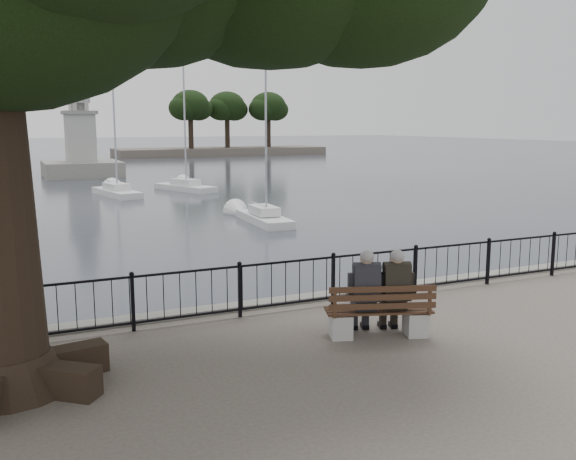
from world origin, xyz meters
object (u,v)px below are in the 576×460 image
person_left (364,296)px  lion_monument (81,149)px  bench (379,318)px  person_right (394,295)px

person_left → lion_monument: bearing=88.3°
bench → person_right: person_right is taller
bench → person_left: (-0.19, 0.18, 0.37)m
person_left → person_right: 0.52m
bench → person_right: (0.30, 0.01, 0.37)m
lion_monument → person_right: bearing=-91.1°
bench → person_right: 0.47m
bench → person_left: 0.45m
bench → person_left: person_left is taller
bench → person_left: bearing=137.6°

